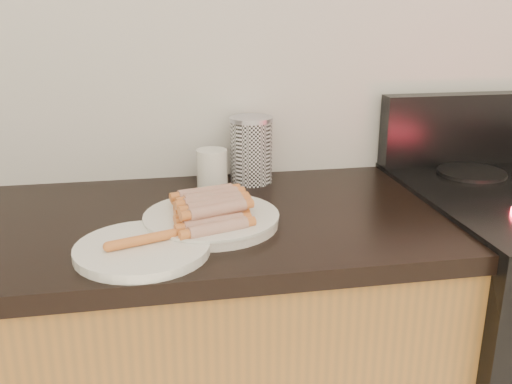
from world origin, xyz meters
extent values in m
cube|color=silver|center=(0.00, 2.00, 1.30)|extent=(4.00, 0.04, 2.60)
cube|color=black|center=(0.78, 1.96, 1.01)|extent=(0.76, 0.06, 0.20)
cylinder|color=black|center=(0.61, 1.84, 0.92)|extent=(0.18, 0.18, 0.01)
cylinder|color=white|center=(-0.11, 1.63, 0.91)|extent=(0.33, 0.33, 0.02)
cylinder|color=white|center=(-0.26, 1.51, 0.91)|extent=(0.30, 0.30, 0.02)
cylinder|color=maroon|center=(-0.11, 1.53, 0.93)|extent=(0.13, 0.06, 0.03)
cylinder|color=maroon|center=(-0.11, 1.56, 0.93)|extent=(0.13, 0.06, 0.03)
cylinder|color=maroon|center=(-0.11, 1.59, 0.93)|extent=(0.13, 0.06, 0.03)
cylinder|color=maroon|center=(-0.11, 1.62, 0.93)|extent=(0.13, 0.06, 0.03)
cylinder|color=maroon|center=(-0.11, 1.65, 0.93)|extent=(0.13, 0.06, 0.03)
cylinder|color=maroon|center=(-0.11, 1.67, 0.93)|extent=(0.13, 0.06, 0.03)
cylinder|color=maroon|center=(-0.11, 1.70, 0.93)|extent=(0.13, 0.06, 0.03)
cylinder|color=maroon|center=(-0.11, 1.73, 0.93)|extent=(0.13, 0.06, 0.03)
cylinder|color=maroon|center=(-0.11, 1.58, 0.95)|extent=(0.13, 0.06, 0.03)
cylinder|color=maroon|center=(-0.11, 1.60, 0.95)|extent=(0.13, 0.06, 0.03)
cylinder|color=maroon|center=(-0.11, 1.63, 0.95)|extent=(0.13, 0.06, 0.03)
cylinder|color=maroon|center=(-0.11, 1.66, 0.95)|extent=(0.13, 0.06, 0.03)
cylinder|color=maroon|center=(-0.11, 1.69, 0.95)|extent=(0.13, 0.06, 0.03)
cylinder|color=#C97939|center=(-0.26, 1.51, 0.93)|extent=(0.13, 0.06, 0.02)
cylinder|color=silver|center=(0.02, 1.92, 0.98)|extent=(0.11, 0.11, 0.16)
cylinder|color=silver|center=(0.02, 1.92, 1.07)|extent=(0.11, 0.11, 0.01)
cylinder|color=white|center=(-0.08, 1.89, 0.95)|extent=(0.10, 0.10, 0.10)
camera|label=1|loc=(-0.22, 0.50, 1.35)|focal=40.00mm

